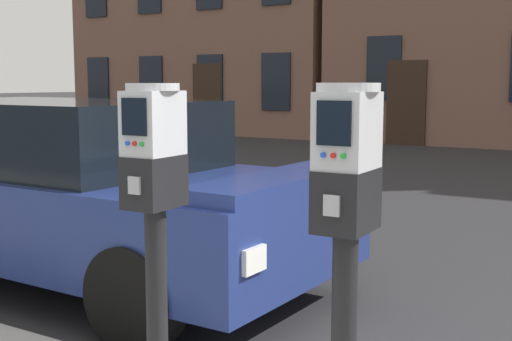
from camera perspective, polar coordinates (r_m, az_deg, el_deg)
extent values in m
cylinder|color=black|center=(2.93, -8.30, -11.93)|extent=(0.09, 0.09, 0.92)
cube|color=black|center=(2.79, -8.52, -0.91)|extent=(0.18, 0.25, 0.21)
cube|color=#A5A8AD|center=(2.70, -10.17, -1.24)|extent=(0.06, 0.01, 0.07)
cube|color=#B7BABF|center=(2.77, -8.61, 3.94)|extent=(0.18, 0.23, 0.26)
cube|color=black|center=(2.68, -10.19, 4.46)|extent=(0.12, 0.01, 0.15)
cylinder|color=blue|center=(2.71, -10.74, 2.26)|extent=(0.02, 0.01, 0.02)
cylinder|color=red|center=(2.68, -10.17, 2.23)|extent=(0.02, 0.01, 0.02)
cylinder|color=green|center=(2.66, -9.59, 2.20)|extent=(0.02, 0.01, 0.02)
cylinder|color=#B7BABF|center=(2.77, -8.67, 6.94)|extent=(0.22, 0.22, 0.03)
cube|color=black|center=(2.34, 7.58, -2.46)|extent=(0.18, 0.25, 0.21)
cube|color=#A5A8AD|center=(2.23, 6.36, -2.95)|extent=(0.06, 0.01, 0.07)
cube|color=#B7BABF|center=(2.32, 7.68, 3.33)|extent=(0.18, 0.23, 0.26)
cube|color=black|center=(2.20, 6.54, 3.96)|extent=(0.12, 0.01, 0.15)
cylinder|color=blue|center=(2.23, 5.65, 1.31)|extent=(0.02, 0.01, 0.02)
cylinder|color=red|center=(2.21, 6.48, 1.26)|extent=(0.02, 0.01, 0.02)
cylinder|color=green|center=(2.20, 7.32, 1.21)|extent=(0.02, 0.01, 0.02)
cylinder|color=#B7BABF|center=(2.31, 7.74, 6.93)|extent=(0.22, 0.22, 0.03)
cube|color=navy|center=(5.61, -15.54, -2.87)|extent=(4.44, 1.89, 0.62)
cube|color=black|center=(5.70, -17.21, 3.01)|extent=(2.59, 1.69, 0.52)
cube|color=navy|center=(4.29, 2.18, -0.98)|extent=(0.47, 1.69, 0.10)
cube|color=white|center=(4.84, 8.64, -3.93)|extent=(0.04, 0.20, 0.14)
cube|color=white|center=(3.67, -0.20, -7.51)|extent=(0.04, 0.20, 0.14)
cylinder|color=black|center=(5.35, 2.02, -6.04)|extent=(0.64, 0.23, 0.64)
cylinder|color=black|center=(4.08, -10.07, -10.47)|extent=(0.64, 0.23, 0.64)
cylinder|color=black|center=(7.29, -18.40, -2.80)|extent=(0.64, 0.23, 0.64)
cube|color=black|center=(22.98, -13.08, 7.27)|extent=(0.90, 0.06, 1.57)
cube|color=black|center=(21.47, -8.80, 7.37)|extent=(0.90, 0.06, 1.57)
cube|color=black|center=(20.10, -3.90, 7.44)|extent=(0.90, 0.06, 1.57)
cube|color=black|center=(18.89, 1.68, 7.46)|extent=(0.90, 0.06, 1.57)
cube|color=black|center=(20.16, -4.11, 5.95)|extent=(1.00, 0.07, 2.10)
cube|color=black|center=(17.54, 10.66, 8.43)|extent=(0.90, 0.06, 1.60)
cube|color=black|center=(17.33, 12.48, 5.55)|extent=(1.00, 0.07, 2.10)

